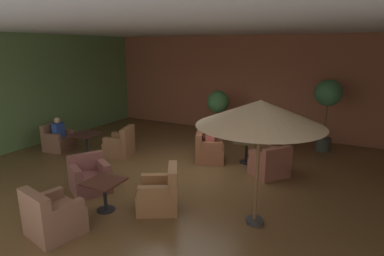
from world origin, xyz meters
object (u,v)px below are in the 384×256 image
at_px(armchair_front_left_east, 270,164).
at_px(open_laptop, 244,140).
at_px(iced_drink_cup, 242,139).
at_px(cafe_table_front_left, 247,146).
at_px(potted_tree_left_corner, 218,104).
at_px(cafe_table_front_right, 104,188).
at_px(cafe_table_mid_center, 86,137).
at_px(armchair_front_right_north, 160,194).
at_px(armchair_front_left_north, 209,151).
at_px(patron_blue_shirt, 210,137).
at_px(armchair_front_right_south, 52,217).
at_px(armchair_front_left_south, 266,144).
at_px(potted_tree_mid_left, 327,101).
at_px(patio_umbrella_tall_red, 260,113).
at_px(armchair_mid_center_north, 58,140).
at_px(armchair_front_right_east, 90,178).
at_px(patron_by_window, 58,128).
at_px(armchair_mid_center_east, 120,145).

bearing_deg(armchair_front_left_east, open_laptop, 149.03).
bearing_deg(iced_drink_cup, cafe_table_front_left, 24.71).
bearing_deg(potted_tree_left_corner, cafe_table_front_right, -89.12).
bearing_deg(cafe_table_mid_center, armchair_front_right_north, -25.58).
bearing_deg(armchair_front_left_east, cafe_table_front_right, -127.07).
height_order(armchair_front_left_north, patron_blue_shirt, patron_blue_shirt).
bearing_deg(armchair_front_right_south, open_laptop, 69.80).
distance_m(armchair_front_left_south, potted_tree_left_corner, 2.34).
bearing_deg(armchair_front_left_south, potted_tree_mid_left, 37.06).
height_order(cafe_table_front_left, potted_tree_mid_left, potted_tree_mid_left).
height_order(armchair_front_left_south, patio_umbrella_tall_red, patio_umbrella_tall_red).
bearing_deg(cafe_table_front_right, iced_drink_cup, 68.66).
relative_size(armchair_front_right_south, patio_umbrella_tall_red, 0.42).
xyz_separation_m(armchair_front_left_north, cafe_table_front_right, (-0.64, -3.45, 0.17)).
distance_m(armchair_front_left_north, armchair_mid_center_north, 4.76).
height_order(armchair_front_right_east, patio_umbrella_tall_red, patio_umbrella_tall_red).
height_order(armchair_front_left_east, armchair_mid_center_north, armchair_mid_center_north).
height_order(armchair_front_left_south, armchair_mid_center_north, armchair_front_left_south).
xyz_separation_m(patio_umbrella_tall_red, iced_drink_cup, (-1.26, 2.88, -1.37)).
relative_size(armchair_front_left_south, patron_by_window, 1.50).
relative_size(armchair_front_left_north, potted_tree_mid_left, 0.45).
bearing_deg(armchair_front_left_north, cafe_table_front_left, 22.15).
xyz_separation_m(cafe_table_front_right, open_laptop, (1.54, 3.74, 0.20)).
xyz_separation_m(cafe_table_front_left, armchair_mid_center_east, (-3.49, -1.15, -0.15)).
height_order(cafe_table_front_right, iced_drink_cup, iced_drink_cup).
height_order(armchair_front_left_south, potted_tree_left_corner, potted_tree_left_corner).
height_order(armchair_front_right_north, patron_blue_shirt, patron_blue_shirt).
height_order(armchair_front_right_south, patron_by_window, patron_by_window).
xyz_separation_m(armchair_front_left_south, patron_by_window, (-5.80, -2.63, 0.38)).
relative_size(cafe_table_front_left, cafe_table_mid_center, 0.83).
height_order(armchair_front_left_north, potted_tree_mid_left, potted_tree_mid_left).
relative_size(armchair_front_left_east, cafe_table_front_right, 1.56).
height_order(armchair_front_left_east, armchair_front_left_south, armchair_front_left_south).
distance_m(armchair_front_left_south, potted_tree_mid_left, 2.25).
bearing_deg(cafe_table_mid_center, armchair_front_left_east, 8.94).
xyz_separation_m(cafe_table_front_left, cafe_table_front_right, (-1.60, -3.85, 0.01)).
bearing_deg(armchair_front_left_north, armchair_mid_center_east, -163.19).
bearing_deg(armchair_front_left_south, patron_by_window, -155.64).
bearing_deg(iced_drink_cup, open_laptop, -37.99).
bearing_deg(cafe_table_front_right, patio_umbrella_tall_red, 18.32).
relative_size(cafe_table_front_left, armchair_front_left_south, 0.70).
distance_m(armchair_front_right_south, open_laptop, 5.11).
bearing_deg(patron_blue_shirt, armchair_front_right_south, -101.17).
distance_m(patron_by_window, iced_drink_cup, 5.63).
bearing_deg(cafe_table_front_right, armchair_front_right_north, 30.02).
height_order(armchair_front_left_north, patio_umbrella_tall_red, patio_umbrella_tall_red).
relative_size(armchair_front_right_south, iced_drink_cup, 8.61).
xyz_separation_m(armchair_mid_center_north, iced_drink_cup, (5.45, 1.57, 0.38)).
distance_m(armchair_front_right_east, potted_tree_mid_left, 7.07).
bearing_deg(potted_tree_left_corner, armchair_mid_center_north, -137.63).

